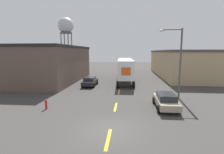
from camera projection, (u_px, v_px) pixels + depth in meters
ground_plane at (110, 130)px, 11.81m from camera, size 160.00×160.00×0.00m
road_centerline at (116, 107)px, 16.87m from camera, size 0.20×15.30×0.01m
warehouse_left at (49, 64)px, 31.58m from camera, size 10.86×18.70×6.32m
warehouse_right at (181, 63)px, 38.33m from camera, size 9.95×24.24×5.61m
semi_truck at (125, 68)px, 31.67m from camera, size 3.19×15.40×3.98m
parked_car_left_far at (90, 81)px, 27.17m from camera, size 1.97×4.56×1.42m
parked_car_right_near at (166, 100)px, 16.42m from camera, size 1.97×4.56×1.42m
water_tower at (66, 26)px, 53.13m from camera, size 4.76×4.76×15.60m
street_lamp at (178, 58)px, 19.40m from camera, size 2.56×0.32×7.82m
fire_hydrant at (46, 104)px, 16.16m from camera, size 0.22×0.22×0.93m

